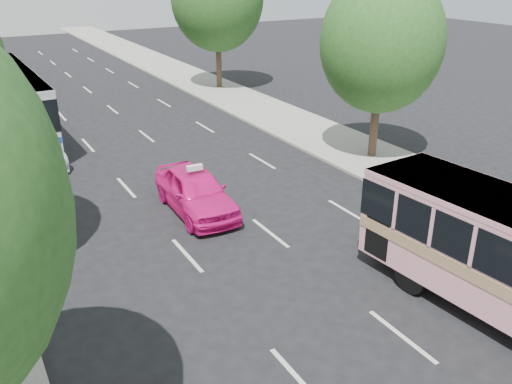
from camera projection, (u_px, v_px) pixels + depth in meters
ground at (317, 305)px, 13.85m from camera, size 120.00×120.00×0.00m
sidewalk_right at (241, 100)px, 33.65m from camera, size 4.00×90.00×0.12m
tree_right_near at (384, 37)px, 22.12m from camera, size 5.10×5.10×7.95m
pink_taxi at (196, 191)px, 18.72m from camera, size 1.97×4.57×1.53m
white_pickup at (33, 149)px, 23.12m from camera, size 2.26×4.87×1.38m
tour_coach_front at (9, 98)px, 26.09m from camera, size 2.63×11.08×3.30m
taxi_roof_sign at (194, 168)px, 18.38m from camera, size 0.56×0.20×0.18m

